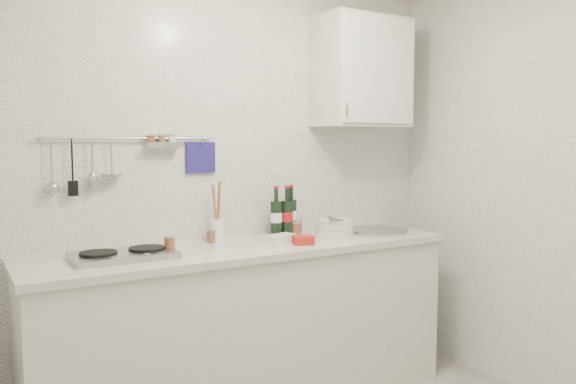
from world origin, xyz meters
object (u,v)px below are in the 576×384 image
object	(u,v)px
plate_stack_sink	(334,228)
wine_bottles	(285,211)
utensil_crock	(217,227)
wall_cabinet	(362,73)
plate_stack_hob	(116,257)

from	to	relation	value
plate_stack_sink	wine_bottles	size ratio (longest dim) A/B	0.89
utensil_crock	wall_cabinet	bearing A→B (deg)	-4.22
plate_stack_hob	utensil_crock	distance (m)	0.67
wine_bottles	utensil_crock	xyz separation A→B (m)	(-0.45, 0.02, -0.07)
plate_stack_hob	plate_stack_sink	bearing A→B (deg)	1.21
plate_stack_hob	wine_bottles	distance (m)	1.11
wall_cabinet	plate_stack_hob	size ratio (longest dim) A/B	3.08
wall_cabinet	wine_bottles	xyz separation A→B (m)	(-0.55, 0.05, -0.87)
plate_stack_hob	utensil_crock	world-z (taller)	utensil_crock
wall_cabinet	plate_stack_sink	size ratio (longest dim) A/B	2.54
wall_cabinet	utensil_crock	distance (m)	1.38
wall_cabinet	plate_stack_hob	bearing A→B (deg)	-175.42
wine_bottles	plate_stack_hob	bearing A→B (deg)	-170.55
plate_stack_hob	plate_stack_sink	xyz separation A→B (m)	(1.35, 0.03, 0.03)
plate_stack_hob	plate_stack_sink	size ratio (longest dim) A/B	0.82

